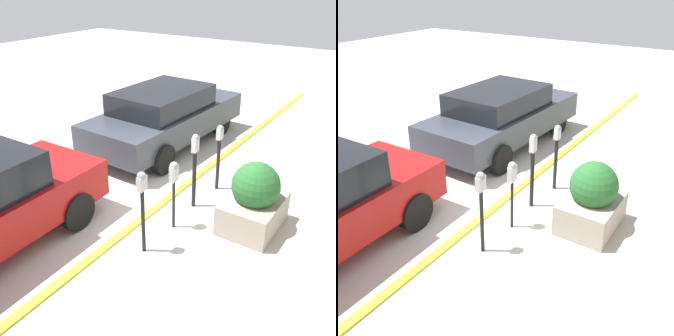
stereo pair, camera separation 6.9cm
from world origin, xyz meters
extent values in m
plane|color=beige|center=(0.00, 0.00, 0.00)|extent=(40.00, 40.00, 0.00)
cube|color=gold|center=(0.00, 0.08, 0.02)|extent=(19.00, 0.16, 0.04)
cylinder|color=black|center=(-1.26, -0.50, 0.58)|extent=(0.06, 0.06, 1.16)
cube|color=silver|center=(-1.26, -0.50, 1.29)|extent=(0.18, 0.09, 0.24)
sphere|color=gray|center=(-1.26, -0.50, 1.41)|extent=(0.15, 0.15, 0.15)
cylinder|color=black|center=(-0.41, -0.54, 0.48)|extent=(0.05, 0.05, 0.95)
cube|color=silver|center=(-0.41, -0.54, 1.10)|extent=(0.18, 0.09, 0.29)
sphere|color=gray|center=(-0.41, -0.54, 1.25)|extent=(0.15, 0.15, 0.15)
cylinder|color=black|center=(0.42, -0.48, 0.59)|extent=(0.08, 0.08, 1.18)
cube|color=silver|center=(0.42, -0.48, 1.33)|extent=(0.15, 0.09, 0.29)
sphere|color=gray|center=(0.42, -0.48, 1.47)|extent=(0.12, 0.12, 0.12)
cylinder|color=black|center=(1.30, -0.55, 0.57)|extent=(0.07, 0.07, 1.15)
cube|color=silver|center=(1.30, -0.55, 1.27)|extent=(0.16, 0.09, 0.23)
sphere|color=gray|center=(1.30, -0.55, 1.38)|extent=(0.14, 0.14, 0.14)
cube|color=#A39989|center=(0.39, -1.73, 0.29)|extent=(1.26, 0.93, 0.58)
sphere|color=#28662D|center=(0.39, -1.73, 0.86)|extent=(0.85, 0.85, 0.85)
cylinder|color=black|center=(-1.38, 0.89, 0.35)|extent=(0.71, 0.21, 0.71)
cylinder|color=black|center=(-1.38, 2.53, 0.35)|extent=(0.71, 0.21, 0.71)
cube|color=#383D47|center=(2.76, 1.73, 0.69)|extent=(4.85, 2.15, 0.67)
cube|color=black|center=(2.57, 1.73, 1.29)|extent=(2.55, 1.83, 0.53)
cylinder|color=black|center=(4.24, 0.83, 0.35)|extent=(0.71, 0.24, 0.71)
cylinder|color=black|center=(4.24, 2.64, 0.35)|extent=(0.71, 0.24, 0.71)
cylinder|color=black|center=(1.28, 0.83, 0.35)|extent=(0.71, 0.24, 0.71)
cylinder|color=black|center=(1.28, 2.64, 0.35)|extent=(0.71, 0.24, 0.71)
camera|label=1|loc=(-5.43, -3.76, 4.19)|focal=42.00mm
camera|label=2|loc=(-5.47, -3.70, 4.19)|focal=42.00mm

